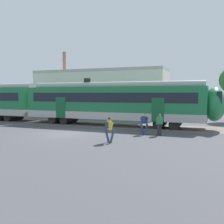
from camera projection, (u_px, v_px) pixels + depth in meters
ground_plane at (66, 133)px, 20.85m from camera, size 160.00×160.00×0.00m
track_bed at (23, 121)px, 30.22m from camera, size 80.00×4.40×0.01m
commuter_train at (41, 102)px, 29.14m from camera, size 38.05×3.07×4.73m
pedestrian_yellow at (109, 128)px, 16.88m from camera, size 0.70×0.51×1.67m
pedestrian_navy at (144, 122)px, 20.30m from camera, size 0.66×0.53×1.67m
pedestrian_green at (159, 122)px, 19.81m from camera, size 0.53×0.70×1.67m
background_building at (99, 93)px, 36.46m from camera, size 18.57×5.00×9.20m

